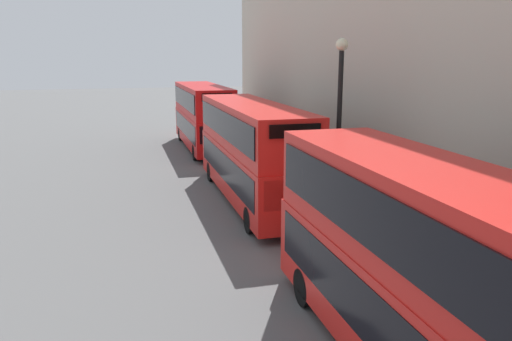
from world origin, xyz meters
name	(u,v)px	position (x,y,z in m)	size (l,w,h in m)	color
bus_leading	(425,267)	(1.60, 5.20, 2.44)	(2.59, 10.12, 4.43)	red
bus_second_in_queue	(252,148)	(1.60, 18.33, 2.42)	(2.59, 11.25, 4.38)	red
bus_third_in_queue	(203,114)	(1.60, 31.57, 2.43)	(2.59, 10.72, 4.41)	red
street_lamp	(339,116)	(3.73, 13.98, 4.29)	(0.44, 0.44, 7.02)	black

